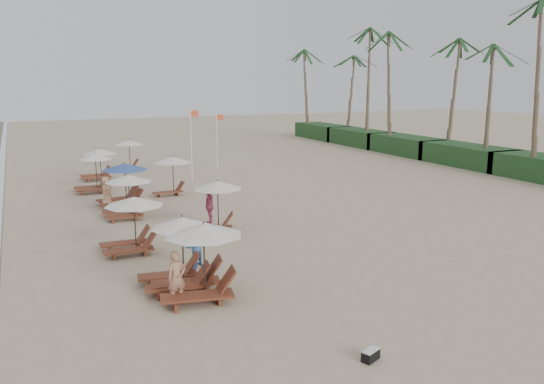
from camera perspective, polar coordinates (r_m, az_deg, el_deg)
name	(u,v)px	position (r m, az deg, el deg)	size (l,w,h in m)	color
ground	(311,254)	(21.68, 4.03, -6.35)	(160.00, 160.00, 0.00)	tan
shrub_hedge	(468,155)	(46.04, 19.53, 3.56)	(3.20, 53.00, 1.60)	#193D1C
palm_row	(467,36)	(46.36, 19.42, 14.93)	(7.00, 52.00, 12.30)	brown
lounger_station_0	(196,263)	(17.30, -7.86, -7.25)	(2.89, 2.45, 2.31)	brown
lounger_station_1	(175,256)	(18.19, -9.91, -6.52)	(2.51, 2.11, 2.33)	brown
lounger_station_2	(130,224)	(22.21, -14.43, -3.17)	(2.55, 2.30, 2.20)	brown
lounger_station_3	(125,195)	(27.70, -14.85, -0.29)	(2.49, 2.28, 2.13)	brown
lounger_station_4	(121,185)	(30.52, -15.29, 0.71)	(2.83, 2.46, 2.28)	brown
lounger_station_5	(93,173)	(34.79, -17.97, 1.83)	(2.39, 2.03, 2.32)	brown
lounger_station_6	(97,164)	(39.03, -17.52, 2.80)	(2.52, 2.27, 2.07)	brown
inland_station_0	(215,199)	(24.58, -5.86, -0.77)	(2.62, 2.24, 2.22)	brown
inland_station_1	(171,170)	(32.73, -10.35, 2.28)	(2.50, 2.24, 2.22)	brown
inland_station_2	(127,151)	(42.53, -14.64, 4.12)	(2.56, 2.24, 2.22)	brown
beachgoer_near	(177,278)	(17.02, -9.77, -8.68)	(0.60, 0.39, 1.63)	#AC795D
beachgoer_mid_a	(193,246)	(20.11, -8.14, -5.53)	(0.76, 0.60, 1.57)	#315E94
beachgoer_far_a	(209,206)	(25.85, -6.46, -1.44)	(1.03, 0.43, 1.76)	#B84966
beachgoer_far_b	(107,192)	(30.25, -16.65, -0.01)	(0.83, 0.54, 1.70)	tan
duffel_bag	(371,355)	(14.09, 10.11, -16.16)	(0.55, 0.42, 0.27)	black
flag_pole_near	(192,141)	(36.76, -8.27, 5.21)	(0.59, 0.08, 4.86)	silver
flag_pole_far	(217,138)	(41.72, -5.64, 5.60)	(0.60, 0.08, 4.28)	silver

